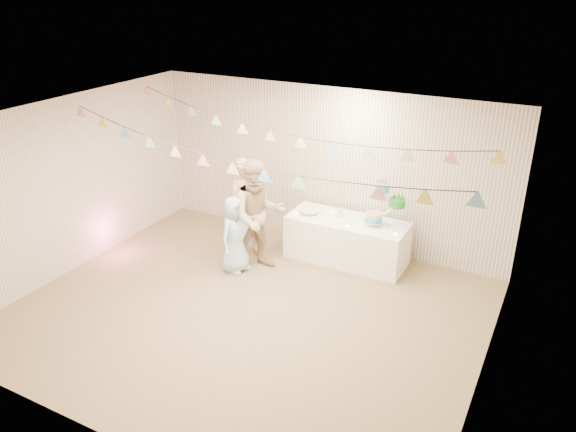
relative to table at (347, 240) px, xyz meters
The scene contains 23 objects.
floor 2.12m from the table, 106.68° to the right, with size 6.00×6.00×0.00m, color brown.
ceiling 3.07m from the table, 106.68° to the right, with size 6.00×6.00×0.00m, color silver.
back_wall 1.23m from the table, 140.53° to the left, with size 6.00×6.00×0.00m, color silver.
front_wall 4.64m from the table, 97.59° to the right, with size 6.00×6.00×0.00m, color silver.
left_wall 4.23m from the table, 150.89° to the right, with size 5.00×5.00×0.00m, color silver.
right_wall 3.27m from the table, 39.89° to the right, with size 5.00×5.00×0.00m, color silver.
table is the anchor object (origin of this frame).
cake_stand 0.93m from the table, ahead, with size 0.62×0.36×0.69m, color silver, non-canonical shape.
cake_bottom 0.63m from the table, ahead, with size 0.31×0.31×0.15m, color #29A3C2, non-canonical shape.
cake_middle 1.06m from the table, 10.86° to the left, with size 0.27×0.27×0.22m, color #1B7D1B, non-canonical shape.
cake_top_tier 1.14m from the table, ahead, with size 0.25×0.25×0.19m, color #4393D3, non-canonical shape.
platter 0.76m from the table, behind, with size 0.34×0.34×0.02m, color white.
posy 0.50m from the table, 161.22° to the left, with size 0.13×0.13×0.15m, color white, non-canonical shape.
person_adult_a 1.63m from the table, 158.85° to the right, with size 0.59×0.39×1.62m, color tan.
person_adult_b 1.48m from the table, 141.56° to the right, with size 0.85×0.66×1.75m, color tan.
person_child 1.74m from the table, 141.72° to the right, with size 0.59×0.38×1.20m, color #A5CDEA.
bunting_back 2.28m from the table, 123.56° to the right, with size 5.60×1.10×0.40m, color pink, non-canonical shape.
bunting_front 3.02m from the table, 105.24° to the right, with size 5.60×0.90×0.36m, color #72A5E5, non-canonical shape.
tealight_0 0.89m from the table, 169.38° to the right, with size 0.04×0.04×0.03m, color #FFD88C.
tealight_1 0.54m from the table, 152.78° to the left, with size 0.04×0.04×0.03m, color #FFD88C.
tealight_2 0.44m from the table, 65.56° to the right, with size 0.04×0.04×0.03m, color #FFD88C.
tealight_3 0.55m from the table, 32.15° to the left, with size 0.04×0.04×0.03m, color #FFD88C.
tealight_4 0.91m from the table, 12.38° to the right, with size 0.04×0.04×0.03m, color #FFD88C.
Camera 1 is at (3.45, -5.37, 4.23)m, focal length 35.00 mm.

